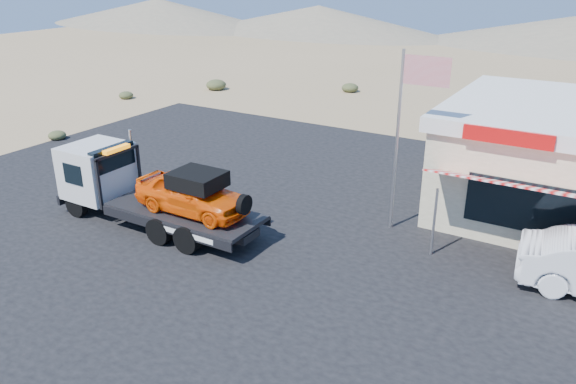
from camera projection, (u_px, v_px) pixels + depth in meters
ground at (200, 247)px, 17.96m from camera, size 120.00×120.00×0.00m
asphalt_lot at (301, 226)px, 19.39m from camera, size 32.00×24.00×0.02m
tow_truck at (151, 188)px, 18.97m from camera, size 7.67×2.28×2.57m
flagpole at (405, 122)px, 17.77m from camera, size 1.55×0.10×6.00m
desert_scrub at (130, 113)px, 32.93m from camera, size 26.81×33.18×0.77m
distant_hills at (434, 24)px, 65.72m from camera, size 126.00×48.00×4.20m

